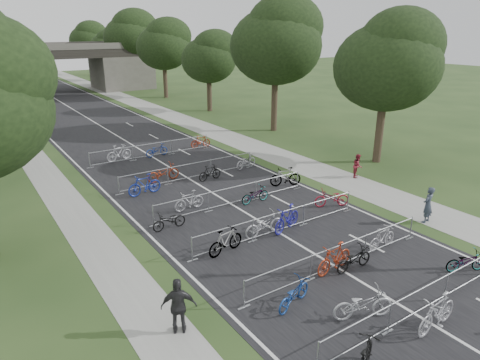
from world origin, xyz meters
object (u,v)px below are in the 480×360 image
Objects in this scene: overpass_bridge at (43,69)px; pedestrian_a at (428,205)px; pedestrian_b at (358,166)px; pedestrian_c at (179,306)px.

overpass_bridge reaches higher than pedestrian_a.
pedestrian_b is 17.70m from pedestrian_c.
overpass_bridge is at bearing -68.33° from pedestrian_c.
overpass_bridge is at bearing -93.19° from pedestrian_a.
overpass_bridge reaches higher than pedestrian_b.
pedestrian_c is (-13.79, -0.56, 0.04)m from pedestrian_a.
pedestrian_a is at bearing -149.10° from pedestrian_c.
overpass_bridge is 57.60m from pedestrian_a.
pedestrian_a is at bearing -83.21° from overpass_bridge.
pedestrian_c reaches higher than pedestrian_a.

